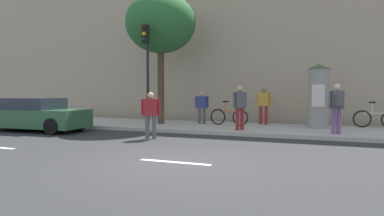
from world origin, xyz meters
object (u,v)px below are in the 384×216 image
Objects in this scene: traffic_light at (146,59)px; pedestrian_in_dark_shirt at (202,105)px; street_tree at (161,24)px; pedestrian_in_red_top at (337,104)px; parked_car_dark at (34,115)px; poster_column at (318,96)px; pedestrian_in_light_jacket at (264,102)px; bicycle_leaning at (376,119)px; bicycle_upright at (229,117)px; pedestrian_with_bag at (151,111)px; pedestrian_with_backpack at (240,104)px.

pedestrian_in_dark_shirt is at bearing 55.29° from traffic_light.
street_tree is 3.38× the size of pedestrian_in_red_top.
pedestrian_in_red_top is at bearing 10.28° from parked_car_dark.
poster_column is 11.90m from parked_car_dark.
street_tree reaches higher than poster_column.
bicycle_leaning is at bearing 2.47° from pedestrian_in_light_jacket.
pedestrian_in_dark_shirt reaches higher than bicycle_upright.
pedestrian_with_bag is (1.25, -2.01, -2.04)m from traffic_light.
parked_car_dark is at bearing -160.17° from poster_column.
bicycle_leaning is (1.63, 2.75, -0.68)m from pedestrian_in_red_top.
traffic_light is at bearing -145.00° from pedestrian_in_light_jacket.
pedestrian_with_bag is 5.95m from pedestrian_in_light_jacket.
pedestrian_in_light_jacket is at bearing 16.58° from street_tree.
street_tree is at bearing -160.60° from pedestrian_in_dark_shirt.
bicycle_upright is (1.36, -0.21, -0.48)m from pedestrian_in_dark_shirt.
poster_column reaches higher than pedestrian_with_bag.
pedestrian_with_backpack is 5.86m from bicycle_leaning.
pedestrian_with_bag is at bearing -157.58° from pedestrian_in_red_top.
pedestrian_in_dark_shirt is 7.27m from parked_car_dark.
parked_car_dark is at bearing 176.30° from pedestrian_with_bag.
traffic_light is 2.59× the size of pedestrian_with_bag.
pedestrian_in_dark_shirt is (1.80, 0.63, -3.76)m from street_tree.
pedestrian_in_red_top reaches higher than parked_car_dark.
street_tree reaches higher than pedestrian_in_red_top.
traffic_light is 7.56m from pedestrian_in_red_top.
bicycle_leaning is at bearing 34.32° from pedestrian_with_bag.
pedestrian_with_backpack is (-2.86, -1.91, -0.30)m from poster_column.
pedestrian_with_bag is 0.94× the size of pedestrian_with_backpack.
pedestrian_in_dark_shirt is 0.84× the size of bicycle_leaning.
pedestrian_with_bag is at bearing -121.59° from pedestrian_in_light_jacket.
pedestrian_with_backpack is 8.58m from parked_car_dark.
traffic_light is at bearing -83.98° from street_tree.
pedestrian_with_backpack is 0.98× the size of bicycle_leaning.
traffic_light is 2.46m from street_tree.
street_tree is (-0.18, 1.70, 1.77)m from traffic_light.
traffic_light reaches higher than pedestrian_in_dark_shirt.
pedestrian_in_red_top reaches higher than pedestrian_in_light_jacket.
bicycle_upright is at bearing 67.32° from pedestrian_with_bag.
traffic_light is 5.64m from pedestrian_in_light_jacket.
pedestrian_in_light_jacket is at bearing 35.00° from traffic_light.
pedestrian_in_red_top is at bearing -20.49° from bicycle_upright.
bicycle_upright is (-0.86, 1.65, -0.65)m from pedestrian_with_backpack.
pedestrian_with_backpack is 0.98× the size of bicycle_upright.
pedestrian_with_bag is 4.36m from pedestrian_in_dark_shirt.
pedestrian_in_red_top reaches higher than pedestrian_with_bag.
poster_column is 1.52× the size of pedestrian_with_backpack.
pedestrian_in_light_jacket reaches higher than pedestrian_in_dark_shirt.
traffic_light is at bearing -160.38° from poster_column.
parked_car_dark is (-11.16, -4.03, -0.81)m from poster_column.
parked_car_dark is at bearing -165.69° from pedestrian_with_backpack.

